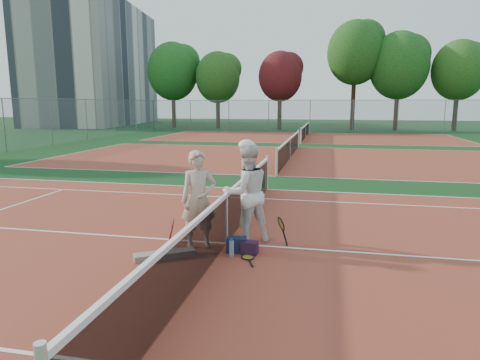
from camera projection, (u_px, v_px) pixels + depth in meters
name	position (u px, v px, depth m)	size (l,w,h in m)	color
ground	(226.00, 244.00, 8.46)	(130.00, 130.00, 0.00)	#0E3414
court_main	(226.00, 243.00, 8.46)	(23.77, 10.97, 0.01)	maroon
court_far_a	(290.00, 158.00, 21.46)	(23.77, 10.97, 0.01)	maroon
court_far_b	(305.00, 137.00, 34.46)	(23.77, 10.97, 0.01)	maroon
net_main	(226.00, 219.00, 8.37)	(0.10, 10.98, 1.02)	black
net_far_a	(290.00, 148.00, 21.37)	(0.10, 10.98, 1.02)	black
net_far_b	(306.00, 131.00, 34.37)	(0.10, 10.98, 1.02)	black
fence_back	(310.00, 116.00, 40.93)	(32.00, 0.06, 3.00)	slate
apartment_block	(96.00, 65.00, 55.15)	(10.00, 22.00, 15.00)	beige
player_a	(199.00, 200.00, 8.10)	(0.68, 0.45, 1.87)	tan
player_b	(246.00, 193.00, 8.42)	(0.97, 0.75, 1.99)	white
racket_red	(173.00, 235.00, 8.06)	(0.16, 0.27, 0.59)	maroon
racket_black_held	(281.00, 232.00, 8.24)	(0.21, 0.27, 0.58)	black
racket_spare	(248.00, 257.00, 7.67)	(0.60, 0.27, 0.04)	black
sports_bag_navy	(236.00, 245.00, 7.96)	(0.36, 0.24, 0.28)	#101832
sports_bag_purple	(250.00, 248.00, 7.85)	(0.30, 0.20, 0.24)	#28102B
net_cover_canvas	(165.00, 255.00, 7.67)	(1.09, 0.25, 0.11)	slate
water_bottle	(232.00, 249.00, 7.72)	(0.09, 0.09, 0.30)	#C9E6FF
tree_back_0	(173.00, 72.00, 47.18)	(5.53, 5.53, 9.34)	#382314
tree_back_1	(218.00, 78.00, 46.02)	(4.77, 4.77, 8.18)	#382314
tree_back_maroon	(280.00, 77.00, 43.80)	(4.45, 4.45, 7.98)	#382314
tree_back_3	(355.00, 53.00, 42.37)	(5.50, 5.50, 10.80)	#382314
tree_back_4	(399.00, 66.00, 41.86)	(5.74, 5.74, 9.64)	#382314
tree_back_5	(459.00, 70.00, 41.15)	(5.04, 5.04, 8.74)	#382314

